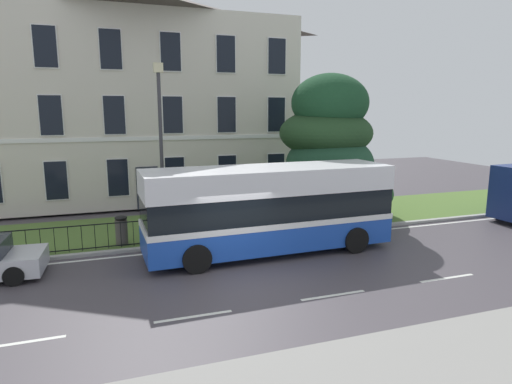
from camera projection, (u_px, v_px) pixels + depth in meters
ground_plane at (238, 271)px, 14.40m from camera, size 60.00×56.00×0.18m
georgian_townhouse at (135, 91)px, 26.82m from camera, size 17.43×11.16×12.28m
iron_verge_railing at (164, 231)px, 16.82m from camera, size 14.07×0.04×0.97m
evergreen_tree at (330, 157)px, 20.95m from camera, size 5.55×5.55×6.81m
single_decker_bus at (269, 208)px, 15.96m from camera, size 9.12×2.82×3.16m
street_lamp_post at (161, 140)px, 17.14m from camera, size 0.36×0.24×6.82m
litter_bin at (121, 230)px, 16.64m from camera, size 0.46×0.46×1.13m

